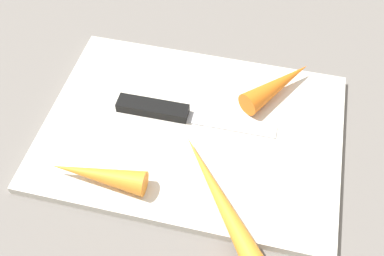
{
  "coord_description": "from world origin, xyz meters",
  "views": [
    {
      "loc": [
        0.08,
        -0.34,
        0.46
      ],
      "look_at": [
        0.0,
        0.0,
        0.01
      ],
      "focal_mm": 43.49,
      "sensor_mm": 36.0,
      "label": 1
    }
  ],
  "objects_px": {
    "carrot_longest": "(220,198)",
    "carrot_shortest": "(98,175)",
    "knife": "(163,110)",
    "cutting_board": "(192,131)",
    "carrot_medium": "(278,85)"
  },
  "relations": [
    {
      "from": "cutting_board",
      "to": "carrot_shortest",
      "type": "xyz_separation_m",
      "value": [
        -0.08,
        -0.1,
        0.02
      ]
    },
    {
      "from": "knife",
      "to": "carrot_longest",
      "type": "height_order",
      "value": "carrot_longest"
    },
    {
      "from": "knife",
      "to": "carrot_shortest",
      "type": "distance_m",
      "value": 0.12
    },
    {
      "from": "knife",
      "to": "carrot_shortest",
      "type": "xyz_separation_m",
      "value": [
        -0.04,
        -0.11,
        0.01
      ]
    },
    {
      "from": "cutting_board",
      "to": "knife",
      "type": "distance_m",
      "value": 0.04
    },
    {
      "from": "cutting_board",
      "to": "knife",
      "type": "xyz_separation_m",
      "value": [
        -0.04,
        0.01,
        0.01
      ]
    },
    {
      "from": "knife",
      "to": "carrot_medium",
      "type": "bearing_deg",
      "value": 26.24
    },
    {
      "from": "cutting_board",
      "to": "knife",
      "type": "bearing_deg",
      "value": 160.49
    },
    {
      "from": "knife",
      "to": "carrot_medium",
      "type": "relative_size",
      "value": 1.84
    },
    {
      "from": "knife",
      "to": "carrot_shortest",
      "type": "bearing_deg",
      "value": -111.42
    },
    {
      "from": "carrot_longest",
      "to": "carrot_medium",
      "type": "height_order",
      "value": "carrot_medium"
    },
    {
      "from": "carrot_longest",
      "to": "carrot_shortest",
      "type": "bearing_deg",
      "value": 54.85
    },
    {
      "from": "knife",
      "to": "carrot_medium",
      "type": "distance_m",
      "value": 0.15
    },
    {
      "from": "carrot_shortest",
      "to": "carrot_medium",
      "type": "height_order",
      "value": "carrot_medium"
    },
    {
      "from": "carrot_longest",
      "to": "carrot_medium",
      "type": "bearing_deg",
      "value": -49.89
    }
  ]
}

